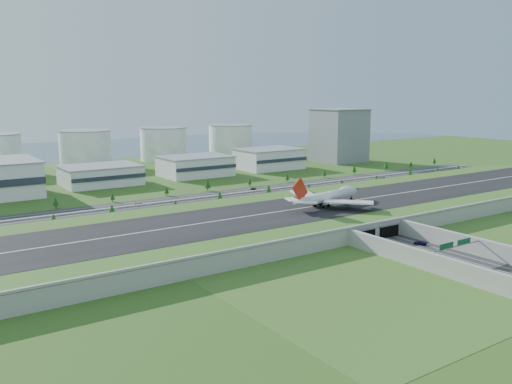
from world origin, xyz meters
TOP-DOWN VIEW (x-y plane):
  - ground at (0.00, 0.00)m, footprint 1200.00×1200.00m
  - airfield_deck at (0.00, -0.09)m, footprint 520.00×100.00m
  - underpass_road at (0.00, -99.42)m, footprint 38.80×120.40m
  - sign_gantry_near at (0.00, -95.04)m, footprint 38.70×0.70m
  - north_expressway at (0.00, 95.00)m, footprint 560.00×36.00m
  - tree_row at (18.90, 95.93)m, footprint 504.49×48.61m
  - hangar_mid_a at (-60.00, 190.00)m, footprint 58.00×42.00m
  - hangar_mid_b at (25.00, 190.00)m, footprint 58.00×42.00m
  - hangar_mid_c at (105.00, 190.00)m, footprint 58.00×42.00m
  - office_tower at (200.00, 195.00)m, footprint 46.00×46.00m
  - fuel_tank_b at (-35.00, 310.00)m, footprint 50.00×50.00m
  - fuel_tank_c at (50.00, 310.00)m, footprint 50.00×50.00m
  - fuel_tank_d at (135.00, 310.00)m, footprint 50.00×50.00m
  - bay_water at (0.00, 480.00)m, footprint 1200.00×260.00m
  - boeing_747 at (9.52, -2.48)m, footprint 62.22×58.22m
  - car_0 at (-7.16, -82.50)m, footprint 3.12×4.68m
  - car_1 at (-11.35, -120.88)m, footprint 2.95×4.63m
  - car_2 at (10.67, -68.21)m, footprint 4.26×6.59m
  - car_5 at (27.84, 102.34)m, footprint 4.50×2.28m
  - car_6 at (150.51, 86.50)m, footprint 6.09×3.07m
  - car_7 at (-65.29, 100.70)m, footprint 5.85×3.68m

SIDE VIEW (x-z plane):
  - ground at x=0.00m, z-range 0.00..0.00m
  - bay_water at x=0.00m, z-range 0.00..0.06m
  - north_expressway at x=0.00m, z-range 0.00..0.12m
  - car_5 at x=27.84m, z-range 0.12..1.53m
  - car_1 at x=-11.35m, z-range 0.12..1.56m
  - car_0 at x=-7.16m, z-range 0.12..1.60m
  - car_7 at x=-65.29m, z-range 0.12..1.70m
  - car_6 at x=150.51m, z-range 0.12..1.77m
  - car_2 at x=10.67m, z-range 0.12..1.81m
  - underpass_road at x=0.00m, z-range -0.57..7.43m
  - airfield_deck at x=0.00m, z-range -0.48..8.72m
  - tree_row at x=18.90m, z-range 0.29..8.62m
  - sign_gantry_near at x=0.00m, z-range 2.05..11.85m
  - hangar_mid_a at x=-60.00m, z-range 0.00..15.00m
  - hangar_mid_b at x=25.00m, z-range 0.00..17.00m
  - hangar_mid_c at x=105.00m, z-range 0.00..19.00m
  - boeing_747 at x=9.52m, z-range 3.81..23.27m
  - fuel_tank_b at x=-35.00m, z-range 0.00..35.00m
  - fuel_tank_c at x=50.00m, z-range 0.00..35.00m
  - fuel_tank_d at x=135.00m, z-range 0.00..35.00m
  - office_tower at x=200.00m, z-range 0.00..55.00m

